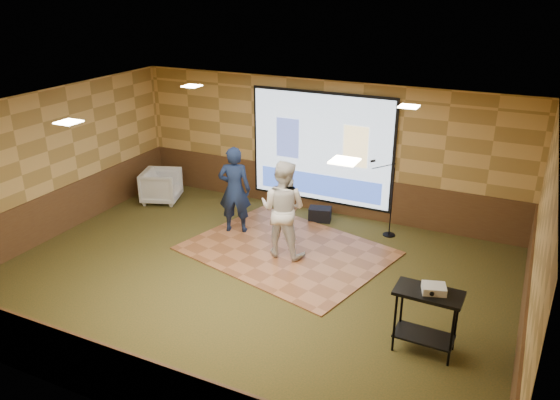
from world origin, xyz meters
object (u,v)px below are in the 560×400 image
at_px(av_table, 427,310).
at_px(mic_stand, 388,213).
at_px(player_left, 235,190).
at_px(projector, 434,289).
at_px(banquet_chair, 162,186).
at_px(duffel_bag, 320,214).
at_px(player_right, 283,209).
at_px(projector_screen, 321,149).
at_px(dance_floor, 287,251).

distance_m(av_table, mic_stand, 3.84).
relative_size(player_left, projector, 5.78).
height_order(banquet_chair, duffel_bag, banquet_chair).
distance_m(player_left, player_right, 1.45).
bearing_deg(projector_screen, dance_floor, -85.32).
relative_size(player_right, banquet_chair, 2.21).
bearing_deg(dance_floor, player_right, -93.02).
bearing_deg(projector, mic_stand, 96.86).
height_order(av_table, duffel_bag, av_table).
bearing_deg(player_right, mic_stand, -132.59).
bearing_deg(dance_floor, duffel_bag, 88.70).
bearing_deg(duffel_bag, projector_screen, 113.06).
xyz_separation_m(dance_floor, banquet_chair, (-3.80, 1.07, 0.38)).
bearing_deg(duffel_bag, dance_floor, -91.30).
distance_m(projector_screen, mic_stand, 2.08).
distance_m(banquet_chair, duffel_bag, 3.89).
bearing_deg(projector, player_left, 135.90).
xyz_separation_m(dance_floor, player_left, (-1.36, 0.36, 0.93)).
relative_size(player_left, player_right, 0.97).
bearing_deg(duffel_bag, projector, -49.40).
bearing_deg(duffel_bag, player_right, -91.46).
xyz_separation_m(mic_stand, banquet_chair, (-5.37, -0.50, -0.10)).
xyz_separation_m(player_right, av_table, (3.07, -1.78, -0.29)).
bearing_deg(projector_screen, projector, -51.19).
height_order(player_right, av_table, player_right).
relative_size(av_table, duffel_bag, 2.03).
bearing_deg(av_table, projector, 14.91).
relative_size(dance_floor, player_left, 2.01).
distance_m(projector_screen, duffel_bag, 1.43).
bearing_deg(mic_stand, duffel_bag, 173.97).
height_order(projector_screen, player_left, projector_screen).
relative_size(projector_screen, player_left, 1.80).
relative_size(player_left, duffel_bag, 3.82).
height_order(player_left, av_table, player_left).
bearing_deg(dance_floor, mic_stand, 45.12).
height_order(projector_screen, av_table, projector_screen).
distance_m(projector_screen, dance_floor, 2.61).
height_order(projector_screen, dance_floor, projector_screen).
height_order(projector, duffel_bag, projector).
xyz_separation_m(banquet_chair, duffel_bag, (3.84, 0.58, -0.24)).
bearing_deg(projector_screen, av_table, -51.79).
bearing_deg(banquet_chair, av_table, -133.50).
bearing_deg(projector, dance_floor, 131.17).
bearing_deg(player_right, duffel_bag, -91.99).
bearing_deg(projector_screen, player_right, -85.89).
bearing_deg(dance_floor, projector, -31.89).
height_order(player_right, mic_stand, player_right).
xyz_separation_m(player_left, player_right, (1.35, -0.53, 0.03)).
distance_m(projector_screen, av_table, 5.29).
bearing_deg(dance_floor, projector_screen, 94.68).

